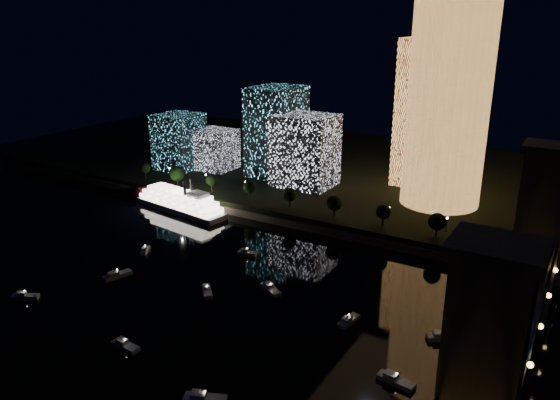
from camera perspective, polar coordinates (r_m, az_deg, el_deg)
The scene contains 11 objects.
ground at distance 144.64m, azimuth -6.28°, elevation -14.79°, with size 520.00×520.00×0.00m, color black.
far_bank at distance 276.62m, azimuth 13.98°, elevation 1.98°, with size 420.00×160.00×5.00m, color black.
seawall at distance 207.33m, azimuth 7.43°, elevation -3.57°, with size 420.00×6.00×3.00m, color #6B5E4C.
tower_cylindrical at distance 229.21m, azimuth 17.16°, elevation 9.67°, with size 34.00×34.00×83.18m.
tower_rectangular at distance 257.03m, azimuth 14.70°, elevation 8.77°, with size 20.61×20.61×65.58m, color #FCA550.
midrise_blocks at distance 265.59m, azimuth -2.31°, elevation 6.21°, with size 92.43×40.92×42.64m.
truss_bridge at distance 117.69m, azimuth 21.95°, elevation -15.39°, with size 13.00×266.00×50.00m.
riverboat at distance 238.95m, azimuth -10.75°, elevation -0.08°, with size 51.22×17.34×15.15m.
motorboats at distance 153.94m, azimuth -5.09°, elevation -12.14°, with size 120.48×73.23×2.78m.
esplanade_trees at distance 221.49m, azimuth 1.21°, elevation 0.54°, with size 165.40×6.98×8.99m.
street_lamps at distance 229.09m, azimuth 0.93°, elevation 0.79°, with size 132.70×0.70×5.65m.
Camera 1 is at (74.56, -94.98, 79.63)m, focal length 35.00 mm.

